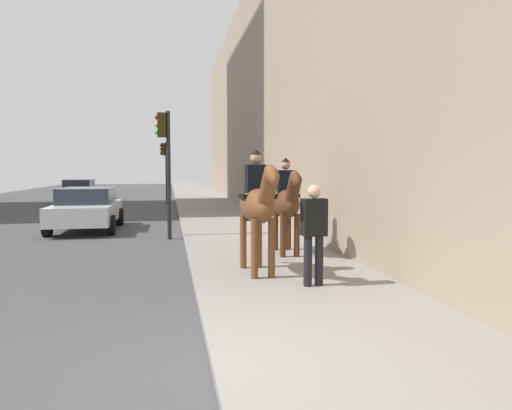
# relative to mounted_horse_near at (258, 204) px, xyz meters

# --- Properties ---
(sidewalk_slab) EXTENTS (120.00, 3.47, 0.12)m
(sidewalk_slab) POSITION_rel_mounted_horse_near_xyz_m (-3.85, -0.52, -1.37)
(sidewalk_slab) COLOR gray
(sidewalk_slab) RESTS_ON ground
(mounted_horse_near) EXTENTS (2.15, 0.65, 2.33)m
(mounted_horse_near) POSITION_rel_mounted_horse_near_xyz_m (0.00, 0.00, 0.00)
(mounted_horse_near) COLOR brown
(mounted_horse_near) RESTS_ON sidewalk_slab
(mounted_horse_far) EXTENTS (2.15, 0.63, 2.22)m
(mounted_horse_far) POSITION_rel_mounted_horse_near_xyz_m (1.83, -1.03, -0.10)
(mounted_horse_far) COLOR #4C2B16
(mounted_horse_far) RESTS_ON sidewalk_slab
(pedestrian_greeting) EXTENTS (0.27, 0.41, 1.70)m
(pedestrian_greeting) POSITION_rel_mounted_horse_near_xyz_m (-1.07, -0.74, -0.33)
(pedestrian_greeting) COLOR black
(pedestrian_greeting) RESTS_ON sidewalk_slab
(car_near_lane) EXTENTS (4.05, 2.13, 1.44)m
(car_near_lane) POSITION_rel_mounted_horse_near_xyz_m (7.87, 4.36, -0.67)
(car_near_lane) COLOR silver
(car_near_lane) RESTS_ON ground
(car_mid_lane) EXTENTS (3.88, 2.02, 1.44)m
(car_mid_lane) POSITION_rel_mounted_horse_near_xyz_m (20.64, 6.89, -0.69)
(car_mid_lane) COLOR black
(car_mid_lane) RESTS_ON ground
(traffic_light_near_curb) EXTENTS (0.20, 0.44, 3.75)m
(traffic_light_near_curb) POSITION_rel_mounted_horse_near_xyz_m (5.31, 1.71, 1.09)
(traffic_light_near_curb) COLOR black
(traffic_light_near_curb) RESTS_ON ground
(traffic_light_far_curb) EXTENTS (0.20, 0.44, 3.61)m
(traffic_light_far_curb) POSITION_rel_mounted_horse_near_xyz_m (18.88, 1.83, 1.00)
(traffic_light_far_curb) COLOR black
(traffic_light_far_curb) RESTS_ON ground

